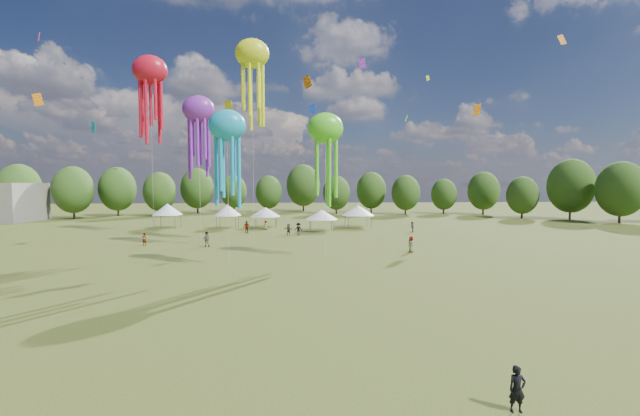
{
  "coord_description": "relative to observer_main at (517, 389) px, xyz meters",
  "views": [
    {
      "loc": [
        1.3,
        -13.67,
        7.74
      ],
      "look_at": [
        3.44,
        15.0,
        6.0
      ],
      "focal_mm": 22.13,
      "sensor_mm": 36.0,
      "label": 1
    }
  ],
  "objects": [
    {
      "name": "ground",
      "position": [
        -8.94,
        1.24,
        -0.79
      ],
      "size": [
        300.0,
        300.0,
        0.0
      ],
      "primitive_type": "plane",
      "color": "#384416",
      "rests_on": "ground"
    },
    {
      "name": "festival_tents",
      "position": [
        -10.99,
        56.63,
        2.24
      ],
      "size": [
        38.99,
        11.08,
        4.37
      ],
      "color": "#47474C",
      "rests_on": "ground"
    },
    {
      "name": "show_kites",
      "position": [
        -18.56,
        39.58,
        17.61
      ],
      "size": [
        29.14,
        28.54,
        27.16
      ],
      "color": "purple",
      "rests_on": "ground"
    },
    {
      "name": "spectator_near",
      "position": [
        -18.08,
        36.92,
        0.14
      ],
      "size": [
        0.98,
        0.8,
        1.86
      ],
      "primitive_type": "imported",
      "rotation": [
        0.0,
        0.0,
        3.03
      ],
      "color": "gray",
      "rests_on": "ground"
    },
    {
      "name": "spectators_far",
      "position": [
        -5.45,
        45.81,
        0.1
      ],
      "size": [
        38.64,
        24.79,
        1.93
      ],
      "color": "gray",
      "rests_on": "ground"
    },
    {
      "name": "observer_main",
      "position": [
        0.0,
        0.0,
        0.0
      ],
      "size": [
        0.59,
        0.4,
        1.59
      ],
      "primitive_type": "imported",
      "rotation": [
        0.0,
        0.0,
        -0.04
      ],
      "color": "black",
      "rests_on": "ground"
    },
    {
      "name": "treeline",
      "position": [
        -12.81,
        63.75,
        5.75
      ],
      "size": [
        201.57,
        95.24,
        13.43
      ],
      "color": "#38281C",
      "rests_on": "ground"
    },
    {
      "name": "small_kites",
      "position": [
        -10.44,
        44.03,
        29.48
      ],
      "size": [
        81.67,
        57.8,
        44.77
      ],
      "color": "purple",
      "rests_on": "ground"
    }
  ]
}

